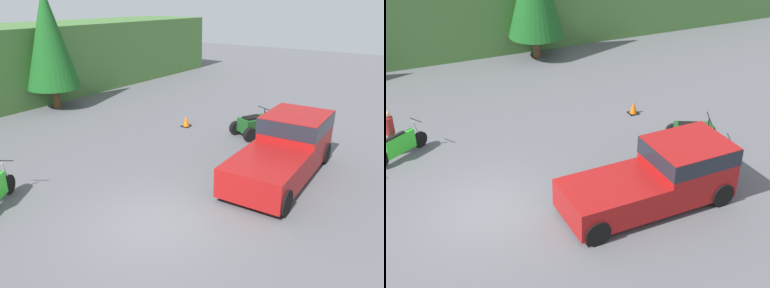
% 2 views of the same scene
% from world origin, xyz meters
% --- Properties ---
extents(ground_plane, '(80.00, 80.00, 0.00)m').
position_xyz_m(ground_plane, '(0.00, 0.00, 0.00)').
color(ground_plane, '#5B5B60').
extents(tree_mid_right, '(2.85, 2.85, 6.47)m').
position_xyz_m(tree_mid_right, '(5.82, 12.10, 3.80)').
color(tree_mid_right, brown).
rests_on(tree_mid_right, ground_plane).
extents(pickup_truck_red, '(5.46, 2.37, 1.93)m').
position_xyz_m(pickup_truck_red, '(5.09, -1.67, 1.01)').
color(pickup_truck_red, maroon).
rests_on(pickup_truck_red, ground_plane).
extents(quad_atv, '(2.27, 1.98, 1.20)m').
position_xyz_m(quad_atv, '(8.02, 0.91, 0.47)').
color(quad_atv, black).
rests_on(quad_atv, ground_plane).
extents(traffic_cone, '(0.42, 0.42, 0.55)m').
position_xyz_m(traffic_cone, '(7.31, 4.19, 0.25)').
color(traffic_cone, black).
rests_on(traffic_cone, ground_plane).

